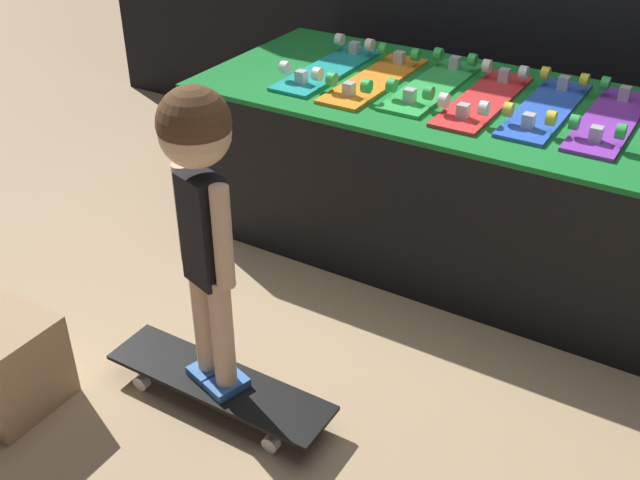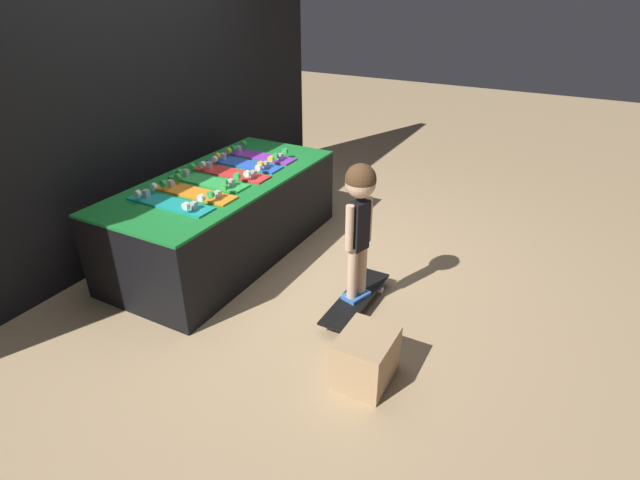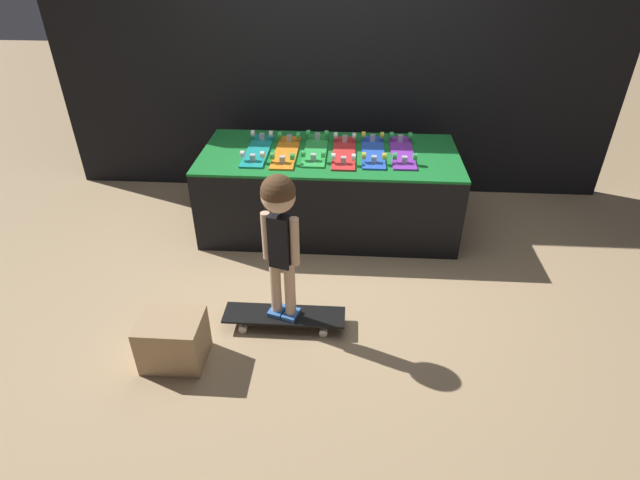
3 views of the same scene
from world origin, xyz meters
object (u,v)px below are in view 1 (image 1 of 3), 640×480
object	(u,v)px
skateboard_red_on_rack	(484,97)
skateboard_teal_on_rack	(329,67)
skateboard_blue_on_rack	(546,106)
child	(200,190)
skateboard_purple_on_rack	(610,118)
skateboard_green_on_rack	(433,84)
skateboard_on_floor	(219,384)
skateboard_orange_on_rack	(375,78)

from	to	relation	value
skateboard_red_on_rack	skateboard_teal_on_rack	bearing A→B (deg)	179.81
skateboard_blue_on_rack	child	bearing A→B (deg)	-113.24
skateboard_blue_on_rack	skateboard_purple_on_rack	bearing A→B (deg)	1.53
skateboard_teal_on_rack	skateboard_red_on_rack	world-z (taller)	same
skateboard_teal_on_rack	skateboard_green_on_rack	xyz separation A→B (m)	(0.46, 0.04, 0.00)
skateboard_teal_on_rack	skateboard_on_floor	bearing A→B (deg)	-74.69
skateboard_blue_on_rack	skateboard_on_floor	world-z (taller)	skateboard_blue_on_rack
skateboard_teal_on_rack	skateboard_blue_on_rack	bearing A→B (deg)	1.93
skateboard_orange_on_rack	skateboard_red_on_rack	bearing A→B (deg)	2.20
skateboard_green_on_rack	child	bearing A→B (deg)	-94.61
skateboard_on_floor	child	distance (m)	0.70
skateboard_orange_on_rack	skateboard_green_on_rack	world-z (taller)	same
child	skateboard_blue_on_rack	bearing A→B (deg)	83.70
skateboard_red_on_rack	skateboard_on_floor	distance (m)	1.45
skateboard_purple_on_rack	skateboard_on_floor	size ratio (longest dim) A/B	0.86
skateboard_teal_on_rack	skateboard_on_floor	distance (m)	1.46
skateboard_orange_on_rack	child	distance (m)	1.27
skateboard_red_on_rack	skateboard_purple_on_rack	world-z (taller)	same
skateboard_purple_on_rack	child	size ratio (longest dim) A/B	0.68
skateboard_orange_on_rack	skateboard_blue_on_rack	distance (m)	0.69
child	skateboard_on_floor	bearing A→B (deg)	70.07
skateboard_orange_on_rack	skateboard_green_on_rack	bearing A→B (deg)	14.05
skateboard_red_on_rack	skateboard_purple_on_rack	size ratio (longest dim) A/B	1.00
skateboard_blue_on_rack	skateboard_on_floor	distance (m)	1.55
skateboard_blue_on_rack	skateboard_red_on_rack	bearing A→B (deg)	-171.76
skateboard_teal_on_rack	skateboard_on_floor	world-z (taller)	skateboard_teal_on_rack
skateboard_orange_on_rack	skateboard_blue_on_rack	bearing A→B (deg)	4.22
skateboard_orange_on_rack	child	bearing A→B (deg)	-84.47
skateboard_orange_on_rack	skateboard_blue_on_rack	size ratio (longest dim) A/B	1.00
skateboard_green_on_rack	skateboard_red_on_rack	world-z (taller)	same
skateboard_teal_on_rack	skateboard_red_on_rack	bearing A→B (deg)	-0.19
skateboard_teal_on_rack	skateboard_purple_on_rack	world-z (taller)	same
skateboard_on_floor	skateboard_red_on_rack	bearing A→B (deg)	75.33
skateboard_green_on_rack	skateboard_red_on_rack	size ratio (longest dim) A/B	1.00
skateboard_red_on_rack	child	bearing A→B (deg)	-104.67
skateboard_blue_on_rack	skateboard_purple_on_rack	size ratio (longest dim) A/B	1.00
skateboard_teal_on_rack	child	distance (m)	1.33
child	skateboard_orange_on_rack	bearing A→B (deg)	112.47
skateboard_green_on_rack	skateboard_orange_on_rack	bearing A→B (deg)	-165.95
skateboard_on_floor	child	xyz separation A→B (m)	(-0.00, -0.00, 0.70)
skateboard_red_on_rack	skateboard_purple_on_rack	distance (m)	0.46
skateboard_orange_on_rack	skateboard_red_on_rack	xyz separation A→B (m)	(0.46, 0.02, 0.00)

